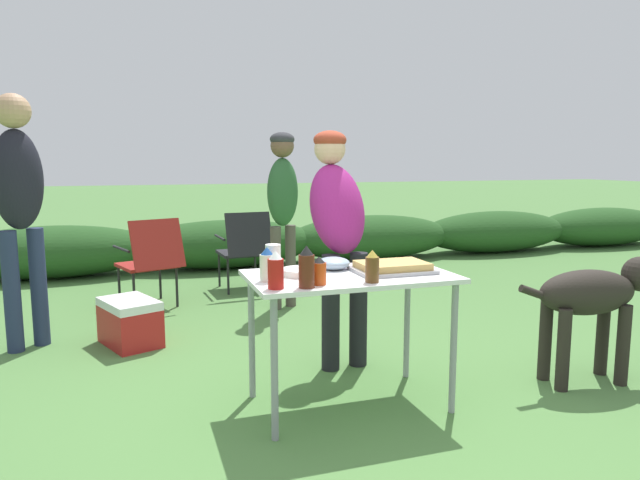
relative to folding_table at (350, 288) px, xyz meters
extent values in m
plane|color=#4C7A3D|center=(0.00, 0.00, -0.66)|extent=(60.00, 60.00, 0.00)
ellipsoid|color=#234C1E|center=(-2.00, 4.32, -0.36)|extent=(2.40, 0.90, 0.60)
ellipsoid|color=#234C1E|center=(0.00, 4.32, -0.36)|extent=(2.40, 0.90, 0.60)
ellipsoid|color=#234C1E|center=(2.00, 4.32, -0.36)|extent=(2.40, 0.90, 0.60)
ellipsoid|color=#234C1E|center=(4.00, 4.32, -0.36)|extent=(2.40, 0.90, 0.60)
ellipsoid|color=#234C1E|center=(6.00, 4.32, -0.36)|extent=(2.40, 0.90, 0.60)
cube|color=white|center=(0.00, 0.00, 0.06)|extent=(1.10, 0.64, 0.02)
cylinder|color=gray|center=(-0.49, -0.27, -0.31)|extent=(0.04, 0.04, 0.71)
cylinder|color=gray|center=(0.49, -0.27, -0.31)|extent=(0.04, 0.04, 0.71)
cylinder|color=gray|center=(-0.49, 0.27, -0.31)|extent=(0.04, 0.04, 0.71)
cylinder|color=gray|center=(0.49, 0.27, -0.31)|extent=(0.04, 0.04, 0.71)
cube|color=#9E9EA3|center=(0.24, -0.02, 0.09)|extent=(0.42, 0.30, 0.02)
cube|color=tan|center=(0.24, -0.02, 0.11)|extent=(0.37, 0.26, 0.04)
cylinder|color=white|center=(-0.26, 0.05, 0.10)|extent=(0.21, 0.21, 0.04)
ellipsoid|color=#99B2CC|center=(-0.04, 0.16, 0.11)|extent=(0.19, 0.19, 0.07)
cylinder|color=white|center=(-0.42, 0.04, 0.17)|extent=(0.08, 0.08, 0.18)
cylinder|color=red|center=(-0.47, -0.22, 0.15)|extent=(0.08, 0.08, 0.14)
cone|color=white|center=(-0.47, -0.22, 0.24)|extent=(0.07, 0.07, 0.04)
cylinder|color=silver|center=(-0.47, -0.04, 0.15)|extent=(0.08, 0.08, 0.14)
cone|color=#194793|center=(-0.47, -0.04, 0.23)|extent=(0.06, 0.06, 0.04)
cylinder|color=#562314|center=(-0.32, -0.24, 0.16)|extent=(0.08, 0.08, 0.16)
cone|color=black|center=(-0.32, -0.24, 0.26)|extent=(0.07, 0.07, 0.05)
cylinder|color=brown|center=(0.03, -0.23, 0.14)|extent=(0.07, 0.07, 0.13)
cone|color=gold|center=(0.03, -0.23, 0.22)|extent=(0.06, 0.06, 0.04)
cylinder|color=#CC4214|center=(-0.24, -0.20, 0.13)|extent=(0.07, 0.07, 0.11)
cone|color=black|center=(-0.24, -0.20, 0.20)|extent=(0.06, 0.06, 0.03)
cylinder|color=black|center=(0.08, 0.54, -0.29)|extent=(0.12, 0.12, 0.76)
cylinder|color=black|center=(0.28, 0.56, -0.29)|extent=(0.12, 0.12, 0.76)
ellipsoid|color=#931E70|center=(0.17, 0.66, 0.38)|extent=(0.42, 0.51, 0.67)
sphere|color=#DBAD89|center=(0.16, 0.78, 0.76)|extent=(0.21, 0.21, 0.21)
ellipsoid|color=#993823|center=(0.16, 0.78, 0.82)|extent=(0.22, 0.22, 0.13)
cylinder|color=#4C473D|center=(0.11, 2.13, -0.28)|extent=(0.10, 0.10, 0.76)
cylinder|color=#4C473D|center=(0.27, 2.20, -0.28)|extent=(0.10, 0.10, 0.76)
ellipsoid|color=#28562D|center=(0.19, 2.16, 0.40)|extent=(0.37, 0.32, 0.61)
sphere|color=brown|center=(0.19, 2.16, 0.81)|extent=(0.21, 0.21, 0.21)
ellipsoid|color=#333338|center=(0.19, 2.16, 0.87)|extent=(0.22, 0.22, 0.13)
cylinder|color=#232D4C|center=(-1.93, 1.57, -0.23)|extent=(0.11, 0.11, 0.87)
cylinder|color=#232D4C|center=(-1.78, 1.69, -0.23)|extent=(0.11, 0.11, 0.87)
ellipsoid|color=black|center=(-1.85, 1.63, 0.55)|extent=(0.44, 0.42, 0.70)
sphere|color=tan|center=(-1.85, 1.63, 1.02)|extent=(0.24, 0.24, 0.24)
cylinder|color=#28231E|center=(1.28, -0.04, -0.42)|extent=(0.08, 0.08, 0.49)
cylinder|color=#28231E|center=(1.27, -0.21, -0.42)|extent=(0.08, 0.08, 0.49)
cylinder|color=#28231E|center=(1.69, -0.08, -0.42)|extent=(0.08, 0.08, 0.49)
cylinder|color=#28231E|center=(1.67, -0.26, -0.42)|extent=(0.08, 0.08, 0.49)
ellipsoid|color=#28231E|center=(1.48, -0.15, -0.10)|extent=(0.65, 0.34, 0.28)
sphere|color=#28231E|center=(1.84, -0.18, 0.00)|extent=(0.21, 0.21, 0.21)
cylinder|color=#28231E|center=(1.12, -0.11, -0.09)|extent=(0.20, 0.07, 0.11)
cube|color=maroon|center=(-1.00, 2.62, -0.28)|extent=(0.59, 0.59, 0.03)
cube|color=maroon|center=(-0.90, 2.36, -0.05)|extent=(0.49, 0.30, 0.44)
cylinder|color=black|center=(-1.12, 2.37, -0.47)|extent=(0.02, 0.02, 0.38)
cylinder|color=black|center=(-0.74, 2.50, -0.47)|extent=(0.02, 0.02, 0.38)
cylinder|color=black|center=(-1.25, 2.74, -0.47)|extent=(0.02, 0.02, 0.38)
cylinder|color=black|center=(-0.87, 2.87, -0.47)|extent=(0.02, 0.02, 0.38)
cylinder|color=black|center=(-1.21, 2.54, -0.10)|extent=(0.16, 0.40, 0.02)
cylinder|color=black|center=(-0.78, 2.69, -0.10)|extent=(0.16, 0.40, 0.02)
cube|color=#232328|center=(-0.03, 3.05, -0.28)|extent=(0.49, 0.49, 0.03)
cube|color=#232328|center=(0.00, 2.77, -0.05)|extent=(0.47, 0.20, 0.44)
cylinder|color=black|center=(-0.21, 2.83, -0.47)|extent=(0.02, 0.02, 0.38)
cylinder|color=black|center=(0.19, 2.86, -0.47)|extent=(0.02, 0.02, 0.38)
cylinder|color=black|center=(-0.24, 3.23, -0.47)|extent=(0.02, 0.02, 0.38)
cylinder|color=black|center=(0.16, 3.26, -0.47)|extent=(0.02, 0.02, 0.38)
cylinder|color=black|center=(-0.26, 3.03, -0.10)|extent=(0.06, 0.41, 0.02)
cylinder|color=black|center=(0.20, 3.07, -0.10)|extent=(0.06, 0.41, 0.02)
cube|color=#B21E1E|center=(-1.16, 1.48, -0.52)|extent=(0.48, 0.57, 0.28)
cube|color=silver|center=(-1.16, 1.48, -0.35)|extent=(0.48, 0.57, 0.06)
camera|label=1|loc=(-1.11, -2.82, 0.69)|focal=32.00mm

